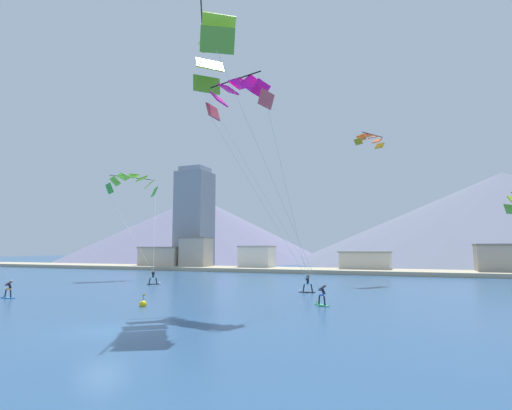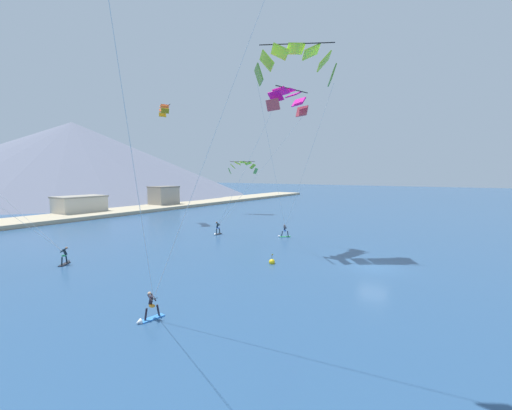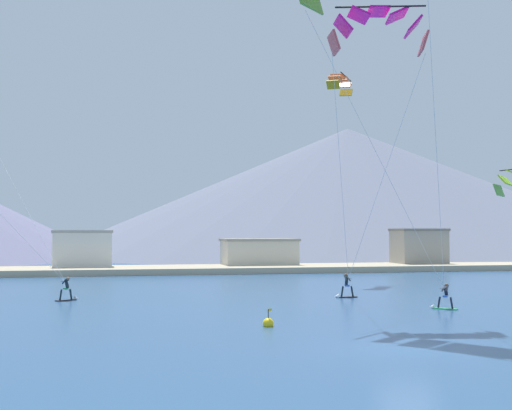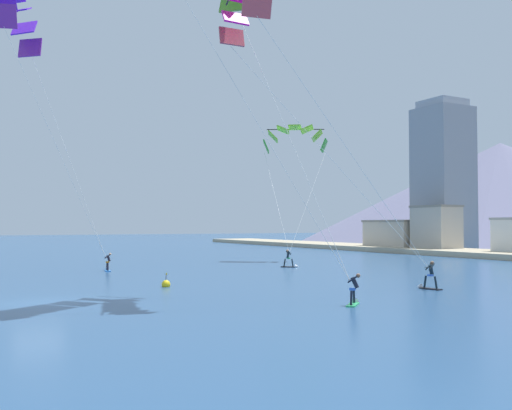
{
  "view_description": "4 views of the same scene",
  "coord_description": "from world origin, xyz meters",
  "px_view_note": "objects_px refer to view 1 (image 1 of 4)",
  "views": [
    {
      "loc": [
        15.31,
        -17.1,
        4.3
      ],
      "look_at": [
        3.75,
        12.12,
        7.75
      ],
      "focal_mm": 28.0,
      "sensor_mm": 36.0,
      "label": 1
    },
    {
      "loc": [
        -30.64,
        -7.32,
        8.37
      ],
      "look_at": [
        0.29,
        12.6,
        4.9
      ],
      "focal_mm": 24.0,
      "sensor_mm": 36.0,
      "label": 2
    },
    {
      "loc": [
        -12.19,
        -26.91,
        4.84
      ],
      "look_at": [
        -3.08,
        14.47,
        6.36
      ],
      "focal_mm": 50.0,
      "sensor_mm": 36.0,
      "label": 3
    },
    {
      "loc": [
        31.15,
        -4.25,
        3.98
      ],
      "look_at": [
        0.03,
        12.67,
        5.21
      ],
      "focal_mm": 40.0,
      "sensor_mm": 36.0,
      "label": 4
    }
  ],
  "objects_px": {
    "kitesurfer_near_lead": "(155,280)",
    "kitesurfer_near_trail": "(306,287)",
    "parafoil_kite_distant_low_drift": "(369,139)",
    "kitesurfer_far_left": "(7,293)",
    "race_marker_buoy": "(143,304)",
    "kitesurfer_mid_center": "(321,299)",
    "parafoil_kite_near_trail": "(240,95)",
    "parafoil_kite_mid_center": "(214,48)",
    "parafoil_kite_near_lead": "(133,183)"
  },
  "relations": [
    {
      "from": "kitesurfer_near_lead",
      "to": "kitesurfer_mid_center",
      "type": "height_order",
      "value": "kitesurfer_near_lead"
    },
    {
      "from": "parafoil_kite_near_lead",
      "to": "parafoil_kite_distant_low_drift",
      "type": "xyz_separation_m",
      "value": [
        33.22,
        7.17,
        5.06
      ]
    },
    {
      "from": "kitesurfer_near_lead",
      "to": "kitesurfer_far_left",
      "type": "bearing_deg",
      "value": -103.82
    },
    {
      "from": "kitesurfer_near_lead",
      "to": "kitesurfer_near_trail",
      "type": "relative_size",
      "value": 0.96
    },
    {
      "from": "kitesurfer_near_trail",
      "to": "parafoil_kite_mid_center",
      "type": "distance_m",
      "value": 23.53
    },
    {
      "from": "kitesurfer_far_left",
      "to": "parafoil_kite_near_trail",
      "type": "height_order",
      "value": "parafoil_kite_near_trail"
    },
    {
      "from": "parafoil_kite_near_lead",
      "to": "parafoil_kite_near_trail",
      "type": "xyz_separation_m",
      "value": [
        26.05,
        -19.84,
        2.27
      ]
    },
    {
      "from": "kitesurfer_far_left",
      "to": "parafoil_kite_mid_center",
      "type": "height_order",
      "value": "parafoil_kite_mid_center"
    },
    {
      "from": "kitesurfer_near_lead",
      "to": "parafoil_kite_near_trail",
      "type": "relative_size",
      "value": 0.11
    },
    {
      "from": "kitesurfer_near_lead",
      "to": "parafoil_kite_near_lead",
      "type": "bearing_deg",
      "value": 145.12
    },
    {
      "from": "kitesurfer_far_left",
      "to": "race_marker_buoy",
      "type": "height_order",
      "value": "kitesurfer_far_left"
    },
    {
      "from": "kitesurfer_mid_center",
      "to": "race_marker_buoy",
      "type": "xyz_separation_m",
      "value": [
        -12.31,
        -5.44,
        -0.31
      ]
    },
    {
      "from": "parafoil_kite_near_trail",
      "to": "kitesurfer_near_lead",
      "type": "bearing_deg",
      "value": 141.54
    },
    {
      "from": "parafoil_kite_near_trail",
      "to": "parafoil_kite_mid_center",
      "type": "height_order",
      "value": "parafoil_kite_mid_center"
    },
    {
      "from": "parafoil_kite_distant_low_drift",
      "to": "race_marker_buoy",
      "type": "xyz_separation_m",
      "value": [
        -14.07,
        -29.18,
        -18.89
      ]
    },
    {
      "from": "parafoil_kite_near_lead",
      "to": "parafoil_kite_distant_low_drift",
      "type": "height_order",
      "value": "parafoil_kite_distant_low_drift"
    },
    {
      "from": "parafoil_kite_distant_low_drift",
      "to": "race_marker_buoy",
      "type": "height_order",
      "value": "parafoil_kite_distant_low_drift"
    },
    {
      "from": "kitesurfer_near_trail",
      "to": "parafoil_kite_near_trail",
      "type": "distance_m",
      "value": 19.67
    },
    {
      "from": "kitesurfer_mid_center",
      "to": "parafoil_kite_mid_center",
      "type": "xyz_separation_m",
      "value": [
        -6.86,
        -4.93,
        19.17
      ]
    },
    {
      "from": "kitesurfer_far_left",
      "to": "race_marker_buoy",
      "type": "bearing_deg",
      "value": 0.77
    },
    {
      "from": "kitesurfer_near_trail",
      "to": "kitesurfer_far_left",
      "type": "xyz_separation_m",
      "value": [
        -23.31,
        -14.04,
        -0.12
      ]
    },
    {
      "from": "kitesurfer_mid_center",
      "to": "race_marker_buoy",
      "type": "distance_m",
      "value": 13.46
    },
    {
      "from": "parafoil_kite_near_trail",
      "to": "race_marker_buoy",
      "type": "xyz_separation_m",
      "value": [
        -6.89,
        -2.17,
        -16.1
      ]
    },
    {
      "from": "kitesurfer_near_trail",
      "to": "kitesurfer_mid_center",
      "type": "relative_size",
      "value": 1.09
    },
    {
      "from": "kitesurfer_far_left",
      "to": "parafoil_kite_near_lead",
      "type": "xyz_separation_m",
      "value": [
        -4.81,
        22.2,
        13.55
      ]
    },
    {
      "from": "kitesurfer_near_trail",
      "to": "parafoil_kite_mid_center",
      "type": "xyz_separation_m",
      "value": [
        -3.51,
        -13.33,
        19.07
      ]
    },
    {
      "from": "kitesurfer_near_lead",
      "to": "kitesurfer_mid_center",
      "type": "bearing_deg",
      "value": -24.72
    },
    {
      "from": "kitesurfer_near_trail",
      "to": "race_marker_buoy",
      "type": "xyz_separation_m",
      "value": [
        -8.96,
        -13.84,
        -0.41
      ]
    },
    {
      "from": "kitesurfer_near_trail",
      "to": "kitesurfer_mid_center",
      "type": "height_order",
      "value": "kitesurfer_near_trail"
    },
    {
      "from": "parafoil_kite_near_trail",
      "to": "kitesurfer_far_left",
      "type": "bearing_deg",
      "value": -173.65
    },
    {
      "from": "parafoil_kite_near_trail",
      "to": "kitesurfer_mid_center",
      "type": "bearing_deg",
      "value": 31.13
    },
    {
      "from": "kitesurfer_near_lead",
      "to": "kitesurfer_mid_center",
      "type": "relative_size",
      "value": 1.05
    },
    {
      "from": "kitesurfer_mid_center",
      "to": "parafoil_kite_near_lead",
      "type": "relative_size",
      "value": 0.12
    },
    {
      "from": "parafoil_kite_distant_low_drift",
      "to": "kitesurfer_far_left",
      "type": "bearing_deg",
      "value": -134.05
    },
    {
      "from": "parafoil_kite_mid_center",
      "to": "parafoil_kite_distant_low_drift",
      "type": "bearing_deg",
      "value": 73.28
    },
    {
      "from": "kitesurfer_near_lead",
      "to": "kitesurfer_near_trail",
      "type": "xyz_separation_m",
      "value": [
        19.36,
        -2.05,
        0.04
      ]
    },
    {
      "from": "kitesurfer_near_trail",
      "to": "parafoil_kite_distant_low_drift",
      "type": "xyz_separation_m",
      "value": [
        5.1,
        15.34,
        18.48
      ]
    },
    {
      "from": "kitesurfer_mid_center",
      "to": "parafoil_kite_distant_low_drift",
      "type": "distance_m",
      "value": 30.2
    },
    {
      "from": "kitesurfer_near_trail",
      "to": "race_marker_buoy",
      "type": "height_order",
      "value": "kitesurfer_near_trail"
    },
    {
      "from": "kitesurfer_far_left",
      "to": "parafoil_kite_distant_low_drift",
      "type": "xyz_separation_m",
      "value": [
        28.42,
        29.37,
        18.6
      ]
    },
    {
      "from": "parafoil_kite_distant_low_drift",
      "to": "kitesurfer_near_trail",
      "type": "bearing_deg",
      "value": -108.41
    },
    {
      "from": "kitesurfer_far_left",
      "to": "race_marker_buoy",
      "type": "distance_m",
      "value": 14.36
    },
    {
      "from": "parafoil_kite_near_trail",
      "to": "parafoil_kite_distant_low_drift",
      "type": "relative_size",
      "value": 3.54
    },
    {
      "from": "parafoil_kite_near_trail",
      "to": "parafoil_kite_mid_center",
      "type": "relative_size",
      "value": 0.8
    },
    {
      "from": "kitesurfer_near_lead",
      "to": "race_marker_buoy",
      "type": "distance_m",
      "value": 19.0
    },
    {
      "from": "kitesurfer_near_lead",
      "to": "parafoil_kite_mid_center",
      "type": "xyz_separation_m",
      "value": [
        15.85,
        -15.38,
        19.11
      ]
    },
    {
      "from": "parafoil_kite_near_lead",
      "to": "parafoil_kite_distant_low_drift",
      "type": "distance_m",
      "value": 34.36
    },
    {
      "from": "kitesurfer_mid_center",
      "to": "parafoil_kite_near_trail",
      "type": "bearing_deg",
      "value": -148.87
    },
    {
      "from": "kitesurfer_near_lead",
      "to": "parafoil_kite_mid_center",
      "type": "distance_m",
      "value": 29.21
    },
    {
      "from": "kitesurfer_near_lead",
      "to": "kitesurfer_mid_center",
      "type": "xyz_separation_m",
      "value": [
        22.7,
        -10.45,
        -0.05
      ]
    }
  ]
}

